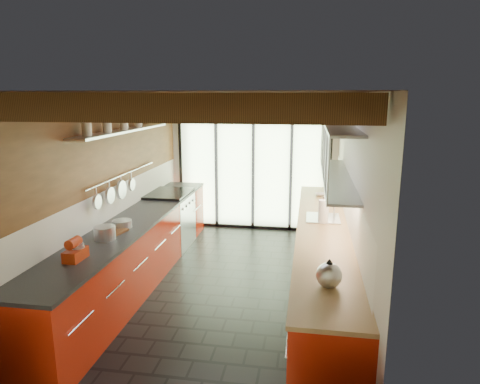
{
  "coord_description": "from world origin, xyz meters",
  "views": [
    {
      "loc": [
        1.06,
        -5.35,
        2.57
      ],
      "look_at": [
        0.12,
        0.4,
        1.25
      ],
      "focal_mm": 32.0,
      "sensor_mm": 36.0,
      "label": 1
    }
  ],
  "objects_px": {
    "soap_bottle": "(322,206)",
    "kettle": "(329,274)",
    "bowl": "(321,195)",
    "paper_towel": "(323,212)",
    "stand_mixer": "(76,251)"
  },
  "relations": [
    {
      "from": "bowl",
      "to": "paper_towel",
      "type": "bearing_deg",
      "value": -90.0
    },
    {
      "from": "kettle",
      "to": "bowl",
      "type": "xyz_separation_m",
      "value": [
        0.0,
        3.52,
        -0.1
      ]
    },
    {
      "from": "soap_bottle",
      "to": "bowl",
      "type": "relative_size",
      "value": 0.96
    },
    {
      "from": "stand_mixer",
      "to": "soap_bottle",
      "type": "relative_size",
      "value": 1.54
    },
    {
      "from": "kettle",
      "to": "soap_bottle",
      "type": "bearing_deg",
      "value": 90.0
    },
    {
      "from": "bowl",
      "to": "kettle",
      "type": "bearing_deg",
      "value": -90.0
    },
    {
      "from": "kettle",
      "to": "bowl",
      "type": "distance_m",
      "value": 3.52
    },
    {
      "from": "stand_mixer",
      "to": "paper_towel",
      "type": "distance_m",
      "value": 3.08
    },
    {
      "from": "paper_towel",
      "to": "bowl",
      "type": "distance_m",
      "value": 1.57
    },
    {
      "from": "kettle",
      "to": "soap_bottle",
      "type": "xyz_separation_m",
      "value": [
        0.0,
        2.48,
        -0.03
      ]
    },
    {
      "from": "stand_mixer",
      "to": "paper_towel",
      "type": "height_order",
      "value": "paper_towel"
    },
    {
      "from": "paper_towel",
      "to": "bowl",
      "type": "height_order",
      "value": "paper_towel"
    },
    {
      "from": "stand_mixer",
      "to": "bowl",
      "type": "height_order",
      "value": "stand_mixer"
    },
    {
      "from": "soap_bottle",
      "to": "bowl",
      "type": "bearing_deg",
      "value": 90.0
    },
    {
      "from": "soap_bottle",
      "to": "kettle",
      "type": "bearing_deg",
      "value": -90.0
    }
  ]
}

